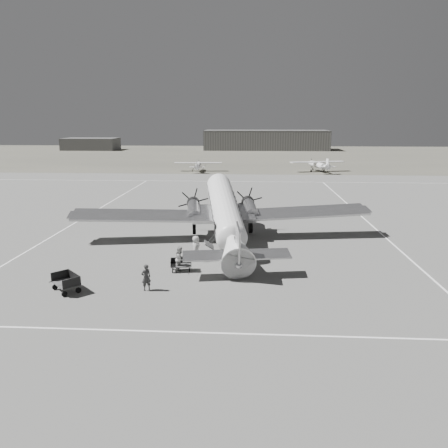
# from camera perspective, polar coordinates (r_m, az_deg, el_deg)

# --- Properties ---
(ground) EXTENTS (260.00, 260.00, 0.00)m
(ground) POSITION_cam_1_polar(r_m,az_deg,el_deg) (35.23, 3.60, -3.53)
(ground) COLOR slate
(ground) RESTS_ON ground
(taxi_line_near) EXTENTS (60.00, 0.15, 0.01)m
(taxi_line_near) POSITION_cam_1_polar(r_m,az_deg,el_deg) (22.23, 3.61, -14.16)
(taxi_line_near) COLOR white
(taxi_line_near) RESTS_ON ground
(taxi_line_right) EXTENTS (0.15, 80.00, 0.01)m
(taxi_line_right) POSITION_cam_1_polar(r_m,az_deg,el_deg) (37.27, 22.42, -3.59)
(taxi_line_right) COLOR white
(taxi_line_right) RESTS_ON ground
(taxi_line_left) EXTENTS (0.15, 60.00, 0.01)m
(taxi_line_left) POSITION_cam_1_polar(r_m,az_deg,el_deg) (48.30, -18.28, 0.51)
(taxi_line_left) COLOR white
(taxi_line_left) RESTS_ON ground
(taxi_line_horizon) EXTENTS (90.00, 0.15, 0.01)m
(taxi_line_horizon) POSITION_cam_1_polar(r_m,az_deg,el_deg) (74.40, 3.60, 5.55)
(taxi_line_horizon) COLOR white
(taxi_line_horizon) RESTS_ON ground
(grass_infield) EXTENTS (260.00, 90.00, 0.01)m
(grass_infield) POSITION_cam_1_polar(r_m,az_deg,el_deg) (129.10, 3.60, 8.94)
(grass_infield) COLOR #5F5C50
(grass_infield) RESTS_ON ground
(hangar_main) EXTENTS (42.00, 14.00, 6.60)m
(hangar_main) POSITION_cam_1_polar(r_m,az_deg,el_deg) (153.93, 5.51, 10.87)
(hangar_main) COLOR slate
(hangar_main) RESTS_ON ground
(shed_secondary) EXTENTS (18.00, 10.00, 4.00)m
(shed_secondary) POSITION_cam_1_polar(r_m,az_deg,el_deg) (158.69, -16.99, 9.96)
(shed_secondary) COLOR #4E4E4E
(shed_secondary) RESTS_ON ground
(dc3_airliner) EXTENTS (29.09, 22.31, 5.06)m
(dc3_airliner) POSITION_cam_1_polar(r_m,az_deg,el_deg) (36.58, 0.19, 1.24)
(dc3_airliner) COLOR #B4B4B6
(dc3_airliner) RESTS_ON ground
(light_plane_left) EXTENTS (10.23, 8.51, 2.03)m
(light_plane_left) POSITION_cam_1_polar(r_m,az_deg,el_deg) (89.18, -3.40, 7.53)
(light_plane_left) COLOR white
(light_plane_left) RESTS_ON ground
(light_plane_right) EXTENTS (13.23, 11.71, 2.34)m
(light_plane_right) POSITION_cam_1_polar(r_m,az_deg,el_deg) (90.15, 12.21, 7.42)
(light_plane_right) COLOR white
(light_plane_right) RESTS_ON ground
(baggage_cart_near) EXTENTS (1.67, 1.30, 0.86)m
(baggage_cart_near) POSITION_cam_1_polar(r_m,az_deg,el_deg) (30.68, -5.64, -5.35)
(baggage_cart_near) COLOR #4E4E4E
(baggage_cart_near) RESTS_ON ground
(baggage_cart_far) EXTENTS (2.34, 2.34, 1.09)m
(baggage_cart_far) POSITION_cam_1_polar(r_m,az_deg,el_deg) (28.69, -19.93, -7.24)
(baggage_cart_far) COLOR #4E4E4E
(baggage_cart_far) RESTS_ON ground
(ground_crew) EXTENTS (0.73, 0.68, 1.68)m
(ground_crew) POSITION_cam_1_polar(r_m,az_deg,el_deg) (27.49, -10.14, -6.87)
(ground_crew) COLOR #2D2D2D
(ground_crew) RESTS_ON ground
(ramp_agent) EXTENTS (0.87, 1.01, 1.78)m
(ramp_agent) POSITION_cam_1_polar(r_m,az_deg,el_deg) (30.48, -5.73, -4.56)
(ramp_agent) COLOR #A9A9A7
(ramp_agent) RESTS_ON ground
(passenger) EXTENTS (0.64, 0.95, 1.90)m
(passenger) POSITION_cam_1_polar(r_m,az_deg,el_deg) (32.64, -3.68, -3.18)
(passenger) COLOR #AEAEAC
(passenger) RESTS_ON ground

